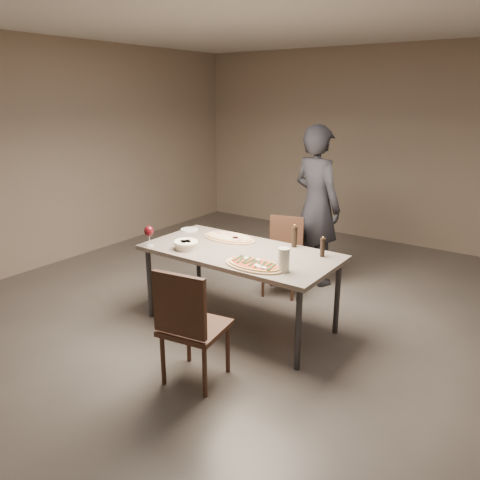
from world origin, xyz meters
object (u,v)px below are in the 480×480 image
Objects in this scene: bread_basket at (186,244)px; chair_near at (189,322)px; pepper_mill_left at (294,236)px; dining_table at (240,256)px; zucchini_pizza at (254,265)px; ham_pizza at (229,237)px; diner at (316,206)px; carafe at (284,260)px; chair_far at (284,251)px.

chair_near is at bearing -47.81° from bread_basket.
pepper_mill_left reaches higher than chair_near.
dining_table is 1.06m from chair_near.
dining_table is at bearing 155.63° from zucchini_pizza.
dining_table is at bearing 30.36° from bread_basket.
diner reaches higher than ham_pizza.
carafe is at bearing 56.89° from chair_near.
carafe is (0.59, -0.23, 0.16)m from dining_table.
chair_near is (0.25, -1.01, -0.17)m from dining_table.
chair_far is at bearing 123.80° from zucchini_pizza.
ham_pizza is 0.32× the size of diner.
chair_far is at bearing 94.54° from dining_table.
pepper_mill_left is (0.79, 0.63, 0.05)m from bread_basket.
chair_near is (-0.10, -1.39, -0.33)m from pepper_mill_left.
bread_basket is 0.13× the size of diner.
zucchini_pizza is at bearing -39.49° from dining_table.
zucchini_pizza is 0.81m from ham_pizza.
chair_near is 2.47m from diner.
dining_table is 0.52m from bread_basket.
bread_basket reaches higher than dining_table.
carafe is (1.03, 0.02, 0.05)m from bread_basket.
bread_basket is 0.27× the size of chair_far.
chair_far is (-0.08, 0.95, -0.22)m from dining_table.
ham_pizza is 2.93× the size of carafe.
ham_pizza is 1.38m from chair_near.
carafe is at bearing 127.18° from diner.
diner is at bearing 107.75° from carafe.
ham_pizza is 0.67m from pepper_mill_left.
dining_table is 0.66m from carafe.
dining_table is 2.14× the size of chair_far.
dining_table is 9.16× the size of carafe.
pepper_mill_left is at bearing 76.46° from chair_near.
carafe is at bearing 104.12° from chair_far.
zucchini_pizza is (0.34, -0.28, 0.07)m from dining_table.
chair_near is at bearing -64.37° from ham_pizza.
bread_basket is (-0.78, 0.03, 0.03)m from zucchini_pizza.
diner is (-0.18, 2.43, 0.38)m from chair_near.
pepper_mill_left reaches higher than dining_table.
bread_basket is 1.01m from pepper_mill_left.
zucchini_pizza is 0.30× the size of diner.
pepper_mill_left reaches higher than chair_far.
zucchini_pizza is at bearing 118.61° from diner.
chair_near is (-0.34, -0.78, -0.32)m from carafe.
zucchini_pizza reaches higher than dining_table.
zucchini_pizza is at bearing -169.42° from carafe.
diner is at bearing 75.26° from ham_pizza.
diner is (0.36, 1.19, 0.14)m from ham_pizza.
zucchini_pizza is 0.78m from bread_basket.
bread_basket is at bearing -178.80° from carafe.
ham_pizza is at bearing -166.95° from pepper_mill_left.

